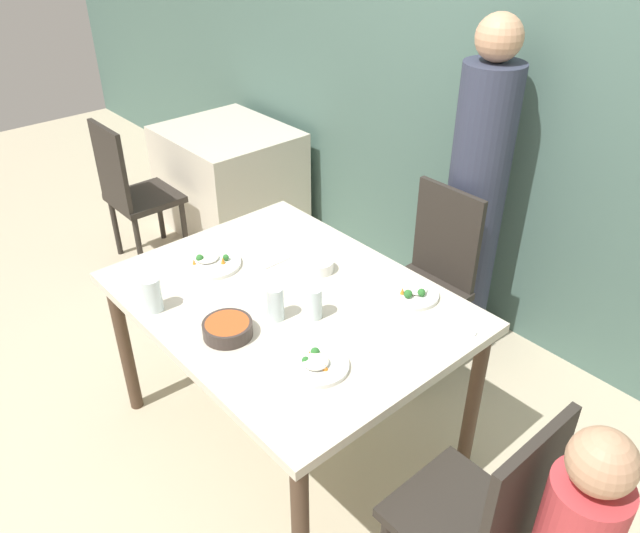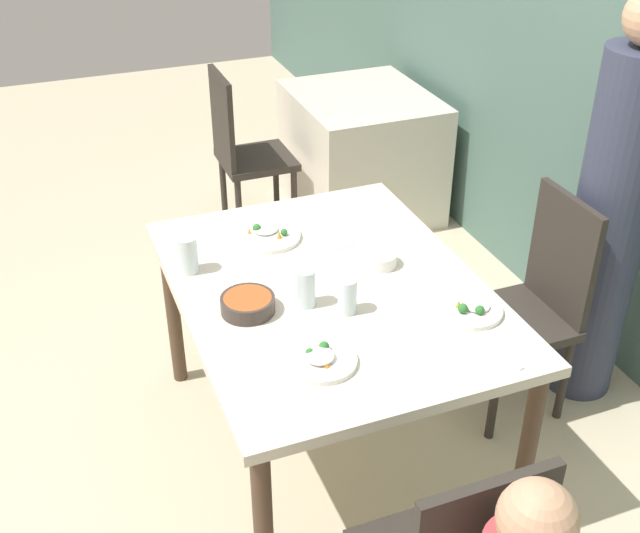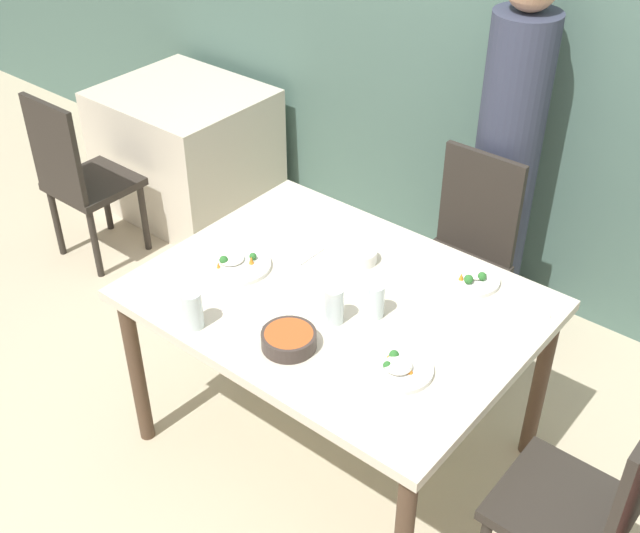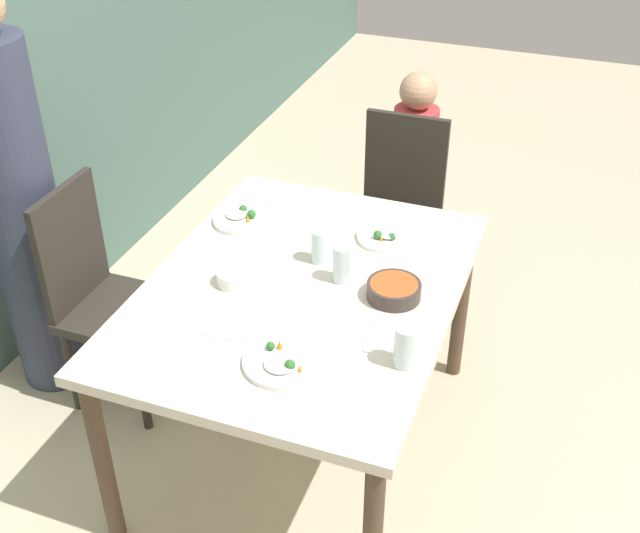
% 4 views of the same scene
% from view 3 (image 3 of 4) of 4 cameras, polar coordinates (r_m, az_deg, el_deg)
% --- Properties ---
extents(ground_plane, '(10.00, 10.00, 0.00)m').
position_cam_3_polar(ground_plane, '(3.39, 1.06, -12.37)').
color(ground_plane, beige).
extents(wall_back, '(10.00, 0.06, 2.70)m').
position_cam_3_polar(wall_back, '(3.72, 15.81, 15.95)').
color(wall_back, '#4C6B60').
rests_on(wall_back, ground_plane).
extents(dining_table, '(1.38, 1.05, 0.77)m').
position_cam_3_polar(dining_table, '(2.92, 1.21, -3.31)').
color(dining_table, beige).
rests_on(dining_table, ground_plane).
extents(chair_adult_spot, '(0.40, 0.40, 0.95)m').
position_cam_3_polar(chair_adult_spot, '(3.61, 10.08, 0.98)').
color(chair_adult_spot, '#2D2823').
rests_on(chair_adult_spot, ground_plane).
extents(chair_child_spot, '(0.40, 0.40, 0.95)m').
position_cam_3_polar(chair_child_spot, '(2.69, 18.57, -15.72)').
color(chair_child_spot, '#2D2823').
rests_on(chair_child_spot, ground_plane).
extents(person_adult, '(0.29, 0.29, 1.71)m').
position_cam_3_polar(person_adult, '(3.69, 13.04, 7.01)').
color(person_adult, '#33384C').
rests_on(person_adult, ground_plane).
extents(bowl_curry, '(0.18, 0.18, 0.06)m').
position_cam_3_polar(bowl_curry, '(2.64, -2.23, -5.19)').
color(bowl_curry, '#3D332D').
rests_on(bowl_curry, dining_table).
extents(plate_rice_adult, '(0.22, 0.22, 0.05)m').
position_cam_3_polar(plate_rice_adult, '(2.98, 10.65, -0.81)').
color(plate_rice_adult, white).
rests_on(plate_rice_adult, dining_table).
extents(plate_rice_child, '(0.22, 0.22, 0.05)m').
position_cam_3_polar(plate_rice_child, '(2.57, 5.60, -7.19)').
color(plate_rice_child, white).
rests_on(plate_rice_child, dining_table).
extents(plate_noodles, '(0.25, 0.25, 0.05)m').
position_cam_3_polar(plate_noodles, '(3.02, -5.97, 0.18)').
color(plate_noodles, white).
rests_on(plate_noodles, dining_table).
extents(bowl_rice_small, '(0.13, 0.13, 0.05)m').
position_cam_3_polar(bowl_rice_small, '(3.03, 2.90, 0.79)').
color(bowl_rice_small, white).
rests_on(bowl_rice_small, dining_table).
extents(glass_water_tall, '(0.07, 0.07, 0.14)m').
position_cam_3_polar(glass_water_tall, '(2.72, 1.00, -2.78)').
color(glass_water_tall, silver).
rests_on(glass_water_tall, dining_table).
extents(glass_water_short, '(0.06, 0.06, 0.13)m').
position_cam_3_polar(glass_water_short, '(2.75, 3.94, -2.43)').
color(glass_water_short, silver).
rests_on(glass_water_short, dining_table).
extents(glass_water_center, '(0.07, 0.07, 0.14)m').
position_cam_3_polar(glass_water_center, '(2.73, -9.09, -3.04)').
color(glass_water_center, silver).
rests_on(glass_water_center, dining_table).
extents(napkin_folded, '(0.14, 0.14, 0.01)m').
position_cam_3_polar(napkin_folded, '(3.10, -1.55, 1.14)').
color(napkin_folded, white).
rests_on(napkin_folded, dining_table).
extents(fork_steel, '(0.18, 0.07, 0.01)m').
position_cam_3_polar(fork_steel, '(2.89, 14.32, -3.04)').
color(fork_steel, silver).
rests_on(fork_steel, dining_table).
extents(spoon_steel, '(0.18, 0.04, 0.01)m').
position_cam_3_polar(spoon_steel, '(2.79, -5.51, -3.58)').
color(spoon_steel, silver).
rests_on(spoon_steel, dining_table).
extents(background_table, '(0.87, 0.77, 0.72)m').
position_cam_3_polar(background_table, '(4.77, -9.47, 8.18)').
color(background_table, beige).
rests_on(background_table, ground_plane).
extents(chair_background, '(0.40, 0.40, 0.95)m').
position_cam_3_polar(chair_background, '(4.32, -16.72, 6.15)').
color(chair_background, '#2D2823').
rests_on(chair_background, ground_plane).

